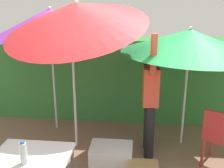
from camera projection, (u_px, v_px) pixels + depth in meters
name	position (u px, v px, depth m)	size (l,w,h in m)	color
ground_plane	(110.00, 160.00, 4.09)	(24.00, 24.00, 0.00)	#937056
hedge_row	(119.00, 78.00, 5.41)	(8.00, 0.70, 1.58)	#38843D
umbrella_rainbow	(74.00, 16.00, 3.84)	(2.15, 2.09, 2.63)	silver
umbrella_orange	(190.00, 41.00, 4.07)	(2.06, 2.05, 1.92)	silver
umbrella_yellow	(50.00, 19.00, 4.49)	(1.97, 1.95, 2.31)	silver
person_vendor	(150.00, 96.00, 4.02)	(0.24, 0.55, 1.88)	black
chair_plastic	(221.00, 135.00, 3.76)	(0.61, 0.61, 0.89)	#B72D2D
cooler_box	(111.00, 158.00, 3.79)	(0.57, 0.38, 0.40)	silver
folding_table	(32.00, 163.00, 2.86)	(0.80, 0.60, 0.77)	#4C4C51
bottle_water	(23.00, 153.00, 2.65)	(0.07, 0.07, 0.24)	silver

